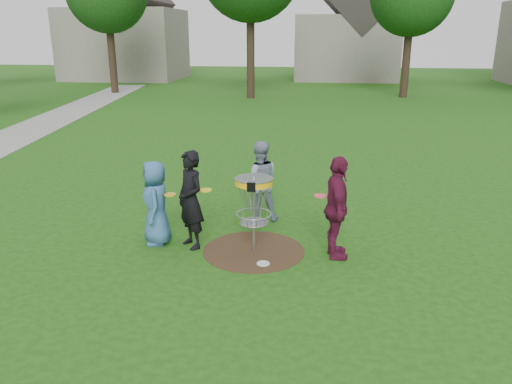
# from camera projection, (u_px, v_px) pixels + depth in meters

# --- Properties ---
(ground) EXTENTS (100.00, 100.00, 0.00)m
(ground) POSITION_uv_depth(u_px,v_px,m) (254.00, 251.00, 8.83)
(ground) COLOR #19470F
(ground) RESTS_ON ground
(dirt_patch) EXTENTS (1.80, 1.80, 0.01)m
(dirt_patch) POSITION_uv_depth(u_px,v_px,m) (254.00, 251.00, 8.83)
(dirt_patch) COLOR #47331E
(dirt_patch) RESTS_ON ground
(concrete_path) EXTENTS (7.75, 39.92, 0.02)m
(concrete_path) POSITION_uv_depth(u_px,v_px,m) (3.00, 142.00, 17.58)
(concrete_path) COLOR #9E9E99
(concrete_path) RESTS_ON ground
(player_blue) EXTENTS (0.68, 0.86, 1.54)m
(player_blue) POSITION_uv_depth(u_px,v_px,m) (156.00, 203.00, 8.95)
(player_blue) COLOR #325E8B
(player_blue) RESTS_ON ground
(player_black) EXTENTS (0.75, 0.76, 1.76)m
(player_black) POSITION_uv_depth(u_px,v_px,m) (191.00, 200.00, 8.76)
(player_black) COLOR black
(player_black) RESTS_ON ground
(player_grey) EXTENTS (0.91, 0.78, 1.65)m
(player_grey) POSITION_uv_depth(u_px,v_px,m) (259.00, 181.00, 10.07)
(player_grey) COLOR #7F8BA3
(player_grey) RESTS_ON ground
(player_maroon) EXTENTS (0.53, 1.08, 1.78)m
(player_maroon) POSITION_uv_depth(u_px,v_px,m) (337.00, 208.00, 8.33)
(player_maroon) COLOR #5C1532
(player_maroon) RESTS_ON ground
(disc_on_grass) EXTENTS (0.22, 0.22, 0.02)m
(disc_on_grass) POSITION_uv_depth(u_px,v_px,m) (263.00, 264.00, 8.32)
(disc_on_grass) COLOR silver
(disc_on_grass) RESTS_ON ground
(disc_golf_basket) EXTENTS (0.66, 0.67, 1.38)m
(disc_golf_basket) POSITION_uv_depth(u_px,v_px,m) (254.00, 196.00, 8.52)
(disc_golf_basket) COLOR #9EA0A5
(disc_golf_basket) RESTS_ON ground
(held_discs) EXTENTS (2.86, 1.56, 0.16)m
(held_discs) POSITION_uv_depth(u_px,v_px,m) (238.00, 189.00, 8.89)
(held_discs) COLOR gold
(held_discs) RESTS_ON ground
(house_row) EXTENTS (44.50, 10.65, 11.62)m
(house_row) POSITION_uv_depth(u_px,v_px,m) (371.00, 26.00, 38.24)
(house_row) COLOR gray
(house_row) RESTS_ON ground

